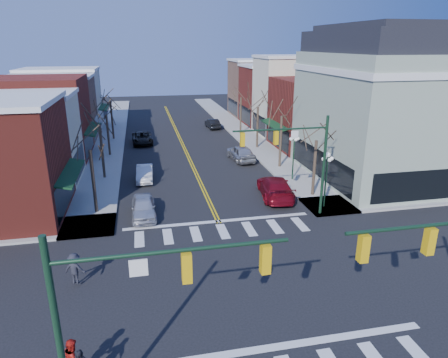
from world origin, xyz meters
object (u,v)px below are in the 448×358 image
pedestrian_dark_b (75,269)px  lamppost_corner (327,171)px  car_right_mid (241,153)px  car_right_far (213,124)px  car_left_mid (145,173)px  pedestrian_red_b (74,358)px  car_left_far (142,138)px  lamppost_midblock (294,149)px  car_left_near (143,207)px  victorian_corner (388,104)px  car_right_near (275,187)px

pedestrian_dark_b → lamppost_corner: bearing=-139.7°
car_right_mid → car_right_far: bearing=-95.9°
car_left_mid → pedestrian_red_b: bearing=-95.2°
car_left_mid → car_left_far: 14.24m
pedestrian_red_b → pedestrian_dark_b: (-0.82, 6.34, 0.01)m
car_left_mid → car_left_far: (0.00, 14.24, 0.05)m
car_right_far → lamppost_midblock: bearing=92.5°
car_left_near → car_right_mid: bearing=49.8°
lamppost_midblock → pedestrian_red_b: (-15.94, -19.68, -1.99)m
victorian_corner → car_right_mid: bearing=145.3°
car_right_near → pedestrian_dark_b: 17.02m
lamppost_midblock → car_right_far: size_ratio=1.04×
car_left_far → pedestrian_red_b: (-2.94, -36.70, 0.26)m
lamppost_midblock → car_right_mid: 8.16m
car_right_far → car_left_near: bearing=66.6°
pedestrian_dark_b → car_right_far: bearing=-92.0°
car_right_mid → lamppost_midblock: bearing=106.5°
car_left_mid → car_right_mid: bearing=26.5°
victorian_corner → pedestrian_dark_b: size_ratio=8.54×
lamppost_corner → car_left_mid: bearing=144.5°
lamppost_midblock → car_left_mid: size_ratio=1.08×
victorian_corner → car_right_mid: 14.89m
car_left_mid → car_right_mid: car_right_mid is taller
pedestrian_dark_b → car_left_mid: bearing=-85.0°
lamppost_midblock → car_right_far: bearing=96.6°
car_right_near → car_right_far: (-0.03, 28.10, -0.15)m
car_right_mid → car_left_near: bearing=45.2°
lamppost_midblock → car_left_mid: 13.49m
car_right_far → pedestrian_dark_b: (-13.90, -37.88, 0.30)m
car_left_mid → lamppost_corner: bearing=-33.3°
car_left_mid → car_left_near: bearing=-89.5°
lamppost_corner → car_left_near: bearing=174.9°
lamppost_corner → pedestrian_red_b: lamppost_corner is taller
victorian_corner → car_left_mid: victorian_corner is taller
car_left_near → pedestrian_dark_b: size_ratio=2.53×
car_left_far → pedestrian_dark_b: pedestrian_dark_b is taller
car_left_near → car_right_mid: 16.28m
pedestrian_red_b → pedestrian_dark_b: pedestrian_dark_b is taller
car_right_near → pedestrian_dark_b: pedestrian_dark_b is taller
lamppost_midblock → car_left_far: (-13.00, 17.02, -2.25)m
car_right_near → car_left_far: bearing=-55.7°
lamppost_corner → car_right_mid: 14.28m
victorian_corner → pedestrian_red_b: size_ratio=8.64×
car_left_near → pedestrian_dark_b: bearing=-114.6°
car_left_far → car_right_near: size_ratio=0.89×
car_left_near → pedestrian_red_b: (-2.69, -14.37, 0.26)m
lamppost_midblock → car_right_mid: (-2.96, 7.30, -2.13)m
car_right_mid → car_right_far: size_ratio=1.18×
lamppost_corner → pedestrian_dark_b: 18.21m
car_left_mid → pedestrian_red_b: size_ratio=2.43×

